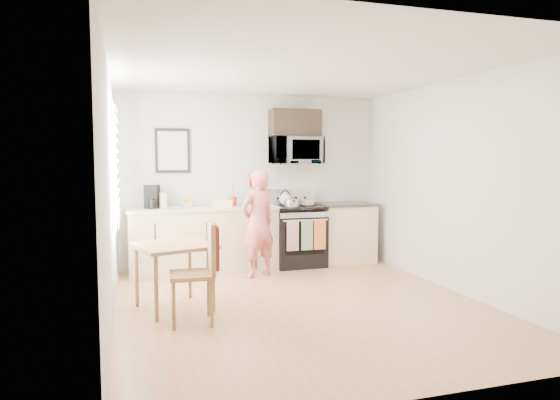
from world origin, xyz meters
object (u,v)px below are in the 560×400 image
object	(u,v)px
person	(258,223)
dining_table	(174,251)
microwave	(296,150)
range	(298,237)
chair	(206,258)
cake	(307,203)

from	to	relation	value
person	dining_table	distance (m)	1.72
microwave	dining_table	distance (m)	2.93
range	person	bearing A→B (deg)	-145.42
person	dining_table	xyz separation A→B (m)	(-1.24, -1.18, -0.11)
chair	cake	world-z (taller)	chair
range	cake	xyz separation A→B (m)	(0.14, -0.05, 0.53)
dining_table	cake	size ratio (longest dim) A/B	3.38
dining_table	microwave	bearing A→B (deg)	42.14
person	cake	size ratio (longest dim) A/B	6.13
range	microwave	distance (m)	1.33
range	chair	xyz separation A→B (m)	(-1.74, -2.25, 0.21)
microwave	chair	distance (m)	3.13
microwave	chair	bearing A→B (deg)	-126.46
range	dining_table	size ratio (longest dim) A/B	1.41
range	cake	bearing A→B (deg)	-21.96
dining_table	cake	bearing A→B (deg)	37.70
range	person	xyz separation A→B (m)	(-0.76, -0.53, 0.31)
microwave	person	xyz separation A→B (m)	(-0.76, -0.63, -1.01)
microwave	range	bearing A→B (deg)	-89.94
cake	range	bearing A→B (deg)	158.04
person	cake	bearing A→B (deg)	-174.86
microwave	cake	size ratio (longest dim) A/B	3.11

